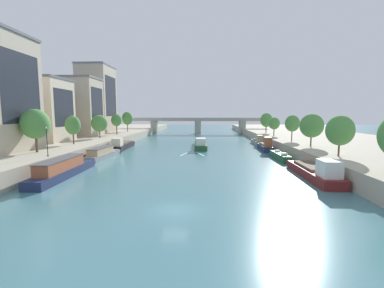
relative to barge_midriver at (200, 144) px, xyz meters
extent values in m
plane|color=#42757F|center=(-1.81, -47.80, -0.94)|extent=(400.00, 400.00, 0.00)
cube|color=#B2A893|center=(-40.15, 7.20, 0.35)|extent=(36.00, 170.00, 2.58)
cube|color=#B2A893|center=(36.53, 7.20, 0.35)|extent=(36.00, 170.00, 2.58)
cube|color=#235633|center=(-0.01, 0.51, -0.33)|extent=(3.67, 17.10, 1.23)
cube|color=#235633|center=(-0.27, 9.36, -0.20)|extent=(3.05, 1.34, 0.99)
cube|color=#235633|center=(-0.01, 0.51, 0.32)|extent=(3.73, 17.11, 0.06)
cube|color=white|center=(0.15, -5.28, 1.21)|extent=(2.48, 3.47, 1.73)
cube|color=black|center=(0.10, -3.57, 1.47)|extent=(1.90, 0.09, 0.48)
cube|color=brown|center=(-0.06, 2.21, 0.53)|extent=(2.73, 8.92, 0.36)
cylinder|color=#232328|center=(0.61, -4.58, 0.90)|extent=(0.07, 0.07, 1.10)
cube|color=silver|center=(0.09, -12.25, -0.93)|extent=(2.16, 5.83, 0.03)
cube|color=silver|center=(-3.51, -12.35, -0.93)|extent=(1.83, 5.90, 0.03)
cube|color=#1E284C|center=(-19.58, -35.03, -0.39)|extent=(3.02, 15.70, 1.12)
cube|color=#1E284C|center=(-19.75, -26.86, -0.27)|extent=(2.59, 1.29, 0.92)
cube|color=#1E284C|center=(-19.58, -35.03, 0.20)|extent=(3.07, 15.70, 0.06)
cube|color=#9E5133|center=(-19.56, -35.82, 1.03)|extent=(2.42, 10.06, 1.59)
cube|color=#4C4C51|center=(-19.56, -35.82, 1.86)|extent=(2.59, 10.36, 0.08)
cylinder|color=#232328|center=(-19.08, -39.72, 0.78)|extent=(0.07, 0.07, 1.10)
cube|color=gray|center=(-20.22, -18.61, -0.45)|extent=(3.15, 12.65, 0.99)
cube|color=gray|center=(-19.95, -11.98, -0.35)|extent=(2.57, 1.31, 0.86)
cube|color=gray|center=(-20.22, -18.61, 0.08)|extent=(3.21, 12.65, 0.06)
cube|color=tan|center=(-20.24, -19.23, 0.72)|extent=(2.49, 8.12, 1.23)
cube|color=#4C4C51|center=(-20.24, -19.23, 1.38)|extent=(2.66, 8.36, 0.08)
cylinder|color=#232328|center=(-19.97, -22.39, 0.66)|extent=(0.07, 0.07, 1.10)
cube|color=black|center=(-20.49, -3.75, -0.32)|extent=(3.35, 14.14, 1.24)
cube|color=black|center=(-20.73, 3.62, -0.20)|extent=(2.79, 1.35, 0.99)
cube|color=black|center=(-20.49, -3.75, 0.33)|extent=(3.41, 14.14, 0.06)
cube|color=beige|center=(-20.33, -8.52, 1.31)|extent=(2.26, 2.88, 1.91)
cube|color=black|center=(-20.38, -7.11, 1.60)|extent=(1.74, 0.09, 0.54)
cube|color=brown|center=(-20.53, -2.34, 0.54)|extent=(2.49, 7.38, 0.36)
cylinder|color=#232328|center=(-19.91, -7.95, 0.91)|extent=(0.07, 0.07, 1.10)
cube|color=maroon|center=(16.75, -33.93, -0.34)|extent=(3.26, 14.23, 1.20)
cube|color=maroon|center=(16.85, -26.48, -0.22)|extent=(2.93, 1.29, 0.97)
cube|color=maroon|center=(16.75, -33.93, 0.29)|extent=(3.32, 14.24, 0.06)
cube|color=white|center=(16.69, -38.75, 1.39)|extent=(2.34, 2.87, 2.15)
cube|color=black|center=(16.71, -37.32, 1.71)|extent=(1.84, 0.05, 0.60)
cube|color=brown|center=(16.77, -32.51, 0.50)|extent=(2.49, 7.41, 0.36)
cylinder|color=#232328|center=(17.15, -38.19, 0.87)|extent=(0.07, 0.07, 1.10)
cube|color=#235633|center=(16.21, -19.19, -0.31)|extent=(1.74, 9.03, 1.26)
cube|color=#235633|center=(16.12, -14.33, -0.19)|extent=(1.53, 1.29, 1.00)
cube|color=#235633|center=(16.21, -19.19, 0.35)|extent=(1.77, 9.03, 0.06)
cube|color=white|center=(16.17, -17.20, 0.58)|extent=(0.81, 0.91, 0.40)
cube|color=white|center=(16.25, -21.71, 0.62)|extent=(0.89, 1.11, 0.48)
cylinder|color=#232328|center=(16.49, -21.88, 0.93)|extent=(0.07, 0.07, 1.10)
cube|color=#1E284C|center=(16.30, -5.48, -0.30)|extent=(2.49, 10.23, 1.28)
cube|color=#1E284C|center=(16.50, -0.06, -0.18)|extent=(2.05, 1.34, 1.01)
cube|color=#1E284C|center=(16.30, -5.48, 0.37)|extent=(2.53, 10.23, 0.06)
cube|color=#9E5133|center=(16.17, -8.93, 1.53)|extent=(1.66, 2.09, 2.28)
cube|color=black|center=(16.21, -7.91, 1.88)|extent=(1.27, 0.08, 0.64)
cube|color=brown|center=(16.34, -4.47, 0.58)|extent=(1.84, 5.34, 0.36)
cylinder|color=#232328|center=(16.50, -8.54, 0.95)|extent=(0.07, 0.07, 1.10)
cube|color=gray|center=(16.89, 7.08, -0.38)|extent=(2.05, 10.23, 1.13)
cube|color=gray|center=(16.95, 12.54, -0.27)|extent=(1.87, 1.26, 0.93)
cube|color=gray|center=(16.89, 7.08, 0.21)|extent=(2.09, 10.23, 0.06)
cube|color=tan|center=(16.86, 3.61, 1.19)|extent=(1.49, 2.06, 1.89)
cube|color=black|center=(16.87, 4.64, 1.47)|extent=(1.17, 0.04, 0.53)
cube|color=brown|center=(16.90, 8.10, 0.42)|extent=(1.58, 5.33, 0.36)
cylinder|color=#232328|center=(17.16, 4.01, 0.79)|extent=(0.07, 0.07, 1.10)
cylinder|color=brown|center=(-27.95, -28.08, 3.37)|extent=(0.39, 0.39, 3.47)
ellipsoid|color=#4C8942|center=(-27.95, -28.08, 6.51)|extent=(4.71, 4.71, 5.10)
cylinder|color=brown|center=(-27.55, -15.92, 3.14)|extent=(0.29, 0.29, 3.01)
ellipsoid|color=#4C8942|center=(-27.55, -15.92, 5.78)|extent=(3.20, 3.20, 4.13)
cylinder|color=brown|center=(-27.36, -1.80, 3.05)|extent=(0.24, 0.24, 2.81)
ellipsoid|color=#4C8942|center=(-27.36, -1.80, 5.67)|extent=(4.36, 4.36, 4.44)
cylinder|color=brown|center=(-27.06, 11.42, 3.38)|extent=(0.30, 0.30, 3.49)
ellipsoid|color=#4C8942|center=(-27.06, 11.42, 6.19)|extent=(3.31, 3.31, 3.86)
cylinder|color=brown|center=(-27.47, 24.92, 3.43)|extent=(0.28, 0.28, 3.58)
ellipsoid|color=#4C8942|center=(-27.47, 24.92, 6.54)|extent=(3.88, 3.88, 4.79)
cylinder|color=brown|center=(22.01, -30.25, 3.01)|extent=(0.27, 0.27, 2.75)
ellipsoid|color=#4C8942|center=(22.01, -30.25, 5.68)|extent=(4.16, 4.16, 4.69)
cylinder|color=brown|center=(22.62, -17.91, 3.09)|extent=(0.27, 0.27, 2.90)
ellipsoid|color=#4C8942|center=(22.62, -17.91, 5.87)|extent=(4.60, 4.60, 4.83)
cylinder|color=brown|center=(22.53, -6.50, 3.22)|extent=(0.25, 0.25, 3.16)
ellipsoid|color=#4C8942|center=(22.53, -6.50, 5.91)|extent=(3.47, 3.47, 4.05)
cylinder|color=brown|center=(21.88, 7.63, 3.01)|extent=(0.27, 0.27, 2.75)
ellipsoid|color=#4C8942|center=(21.88, 7.63, 5.39)|extent=(3.26, 3.26, 3.63)
cylinder|color=brown|center=(22.33, 19.54, 3.21)|extent=(0.30, 0.30, 3.13)
ellipsoid|color=#4C8942|center=(22.33, 19.54, 6.10)|extent=(4.01, 4.01, 4.82)
cylinder|color=black|center=(-23.44, -32.36, 3.80)|extent=(0.11, 0.11, 4.32)
sphere|color=#EAE5C6|center=(-23.44, -32.36, 6.10)|extent=(0.28, 0.28, 0.28)
cylinder|color=black|center=(-23.44, -32.36, 1.74)|extent=(0.22, 0.22, 0.20)
cube|color=#232833|center=(-30.08, -27.84, 12.56)|extent=(0.04, 9.68, 11.92)
cube|color=beige|center=(-37.33, -10.71, 8.89)|extent=(10.65, 10.67, 14.50)
cube|color=#4C515B|center=(-37.33, -10.71, 16.39)|extent=(10.97, 10.99, 0.50)
cube|color=#232833|center=(-31.99, -10.71, 9.62)|extent=(0.04, 8.53, 8.70)
cube|color=#B2A38E|center=(-37.33, 5.65, 10.01)|extent=(13.21, 10.17, 16.74)
cube|color=slate|center=(-37.33, 5.65, 18.63)|extent=(13.60, 10.48, 0.50)
cube|color=#232833|center=(-30.71, 5.65, 10.85)|extent=(0.04, 8.14, 10.05)
cube|color=#B2A38E|center=(-37.33, 21.84, 13.21)|extent=(10.16, 12.95, 23.14)
cube|color=slate|center=(-37.33, 21.84, 25.02)|extent=(10.46, 13.34, 0.50)
cube|color=#232833|center=(-32.23, 21.84, 14.36)|extent=(0.04, 10.36, 13.88)
cube|color=#9E998E|center=(-1.81, 49.90, 5.18)|extent=(64.68, 4.40, 0.60)
cube|color=#9E998E|center=(-1.81, 47.90, 5.93)|extent=(64.68, 0.30, 0.90)
cube|color=#9E998E|center=(-1.81, 51.90, 5.93)|extent=(64.68, 0.30, 0.90)
cube|color=#9E998E|center=(-22.15, 49.90, 1.97)|extent=(2.80, 3.60, 5.83)
cube|color=#9E998E|center=(-1.81, 49.90, 1.97)|extent=(2.80, 3.60, 5.83)
cube|color=#9E998E|center=(18.53, 49.90, 1.97)|extent=(2.80, 3.60, 5.83)
camera|label=1|loc=(0.89, -71.97, 8.25)|focal=24.64mm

